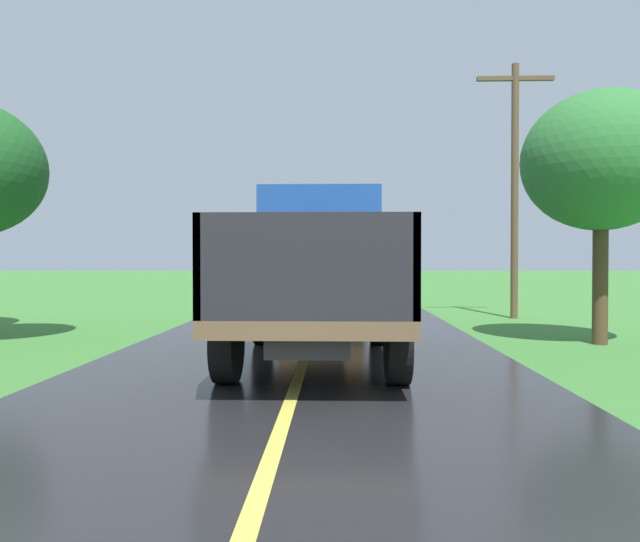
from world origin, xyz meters
name	(u,v)px	position (x,y,z in m)	size (l,w,h in m)	color
banana_truck_near	(318,268)	(0.17, 11.44, 1.47)	(2.38, 5.82, 2.80)	#2D2D30
banana_truck_far	(324,265)	(0.05, 20.62, 1.47)	(2.38, 5.81, 2.80)	#2D2D30
utility_pole_roadside	(515,181)	(5.40, 18.03, 3.82)	(2.11, 0.20, 7.03)	brown
roadside_tree_far_left	(601,162)	(5.51, 13.00, 3.48)	(2.94, 2.94, 4.82)	#4C3823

